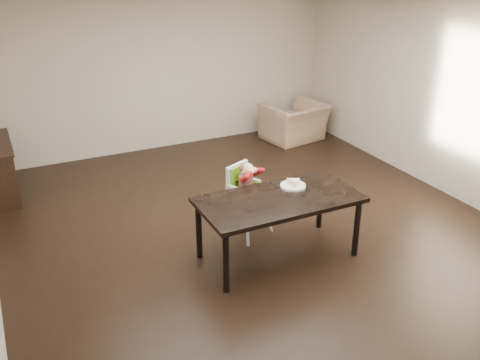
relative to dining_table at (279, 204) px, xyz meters
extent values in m
plane|color=black|center=(0.04, 0.54, -0.67)|extent=(7.00, 7.00, 0.00)
cube|color=beige|center=(0.04, 4.04, 0.68)|extent=(6.00, 0.02, 2.70)
cube|color=beige|center=(3.04, 0.54, 0.68)|extent=(0.02, 7.00, 2.70)
cube|color=white|center=(0.04, 0.54, 2.03)|extent=(6.00, 7.00, 0.02)
cube|color=black|center=(0.00, 0.00, 0.05)|extent=(1.80, 0.90, 0.05)
cylinder|color=black|center=(-0.82, -0.37, -0.32)|extent=(0.07, 0.07, 0.70)
cylinder|color=black|center=(0.82, -0.37, -0.32)|extent=(0.07, 0.07, 0.70)
cylinder|color=black|center=(-0.82, 0.37, -0.32)|extent=(0.07, 0.07, 0.70)
cylinder|color=black|center=(0.82, 0.37, -0.32)|extent=(0.07, 0.07, 0.70)
cylinder|color=white|center=(-0.18, 0.41, -0.42)|extent=(0.05, 0.05, 0.50)
cylinder|color=white|center=(0.15, 0.55, -0.42)|extent=(0.05, 0.05, 0.50)
cylinder|color=white|center=(-0.33, 0.74, -0.42)|extent=(0.05, 0.05, 0.50)
cylinder|color=white|center=(0.00, 0.88, -0.42)|extent=(0.05, 0.05, 0.50)
cube|color=white|center=(-0.09, 0.64, -0.17)|extent=(0.46, 0.44, 0.04)
cube|color=#75C619|center=(-0.09, 0.64, -0.14)|extent=(0.37, 0.36, 0.03)
cube|color=white|center=(-0.15, 0.77, 0.04)|extent=(0.35, 0.19, 0.38)
cube|color=#75C619|center=(-0.14, 0.75, 0.03)|extent=(0.29, 0.14, 0.34)
cube|color=black|center=(-0.16, 0.66, 0.03)|extent=(0.09, 0.16, 0.02)
cube|color=black|center=(-0.06, 0.71, 0.03)|extent=(0.09, 0.16, 0.02)
cylinder|color=maroon|center=(-0.09, 0.64, 0.00)|extent=(0.27, 0.27, 0.24)
sphere|color=beige|center=(-0.08, 0.63, 0.20)|extent=(0.21, 0.21, 0.16)
ellipsoid|color=brown|center=(-0.09, 0.65, 0.21)|extent=(0.21, 0.21, 0.12)
sphere|color=beige|center=(-0.08, 0.54, 0.20)|extent=(0.09, 0.09, 0.07)
sphere|color=beige|center=(-0.02, 0.56, 0.20)|extent=(0.09, 0.09, 0.07)
cylinder|color=white|center=(0.28, 0.18, 0.09)|extent=(0.35, 0.35, 0.02)
torus|color=white|center=(0.28, 0.18, 0.10)|extent=(0.35, 0.35, 0.01)
imported|color=tan|center=(2.24, 3.34, -0.22)|extent=(1.13, 0.84, 0.90)
camera|label=1|loc=(-2.71, -4.58, 2.68)|focal=40.00mm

